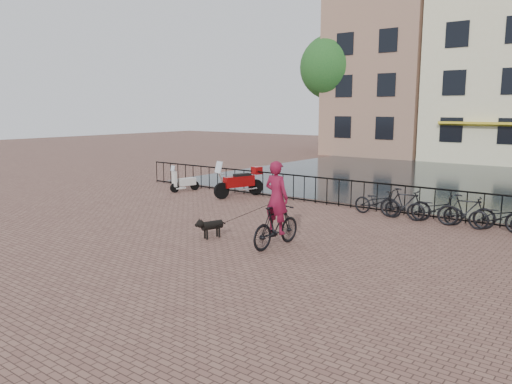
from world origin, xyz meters
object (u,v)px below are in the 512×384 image
Objects in this scene: dog at (212,228)px; motorcycle at (239,178)px; scooter at (185,178)px; cyclist at (276,209)px.

motorcycle reaches higher than dog.
scooter reaches higher than dog.
scooter is at bearing -27.40° from cyclist.
motorcycle reaches higher than scooter.
dog is at bearing 13.20° from cyclist.
scooter is (-6.35, 5.15, 0.30)m from dog.
cyclist reaches higher than dog.
dog is at bearing -39.11° from motorcycle.
scooter is (-8.28, 4.79, -0.41)m from cyclist.
cyclist is at bearing 28.19° from dog.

